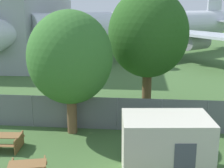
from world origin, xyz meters
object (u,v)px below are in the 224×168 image
object	(u,v)px
airplane	(147,27)
tree_near_hangar	(148,34)
portable_cabin	(166,146)
picnic_bench_open_grass	(2,140)
tree_left_of_cabin	(70,58)

from	to	relation	value
airplane	tree_near_hangar	world-z (taller)	airplane
portable_cabin	tree_near_hangar	xyz separation A→B (m)	(-0.73, 8.05, 4.01)
airplane	tree_near_hangar	distance (m)	23.55
portable_cabin	tree_near_hangar	size ratio (longest dim) A/B	0.47
portable_cabin	airplane	bearing A→B (deg)	84.96
picnic_bench_open_grass	tree_near_hangar	world-z (taller)	tree_near_hangar
picnic_bench_open_grass	tree_near_hangar	distance (m)	10.86
tree_near_hangar	tree_left_of_cabin	distance (m)	5.89
tree_near_hangar	tree_left_of_cabin	xyz separation A→B (m)	(-4.24, -3.97, -0.97)
tree_left_of_cabin	picnic_bench_open_grass	bearing A→B (deg)	-141.15
portable_cabin	picnic_bench_open_grass	xyz separation A→B (m)	(-8.03, 1.62, -0.82)
portable_cabin	picnic_bench_open_grass	distance (m)	8.23
portable_cabin	tree_left_of_cabin	world-z (taller)	tree_left_of_cabin
portable_cabin	tree_left_of_cabin	size ratio (longest dim) A/B	0.56
portable_cabin	picnic_bench_open_grass	world-z (taller)	portable_cabin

